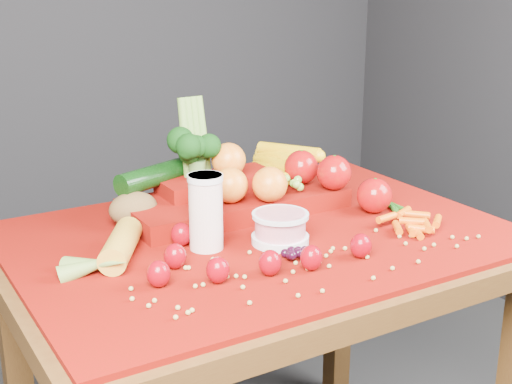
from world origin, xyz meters
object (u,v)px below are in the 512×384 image
table (261,278)px  milk_glass (206,209)px  yogurt_bowl (280,227)px  produce_mound (246,185)px

table → milk_glass: milk_glass is taller
yogurt_bowl → produce_mound: 0.23m
table → produce_mound: bearing=71.3°
milk_glass → produce_mound: produce_mound is taller
yogurt_bowl → table: bearing=93.8°
milk_glass → produce_mound: bearing=41.3°
yogurt_bowl → produce_mound: size_ratio=0.20×
table → produce_mound: 0.23m
produce_mound → table: bearing=-108.7°
table → milk_glass: size_ratio=6.97×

